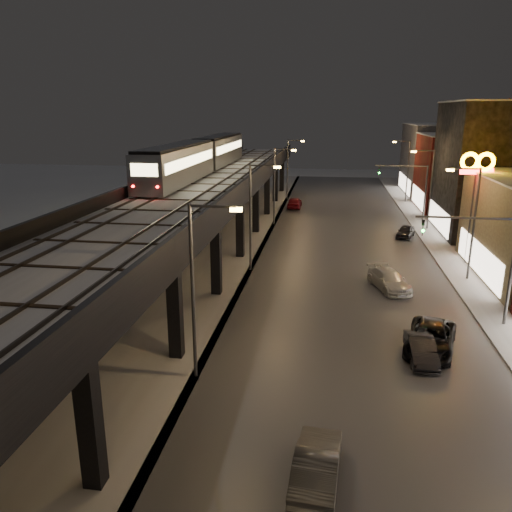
{
  "coord_description": "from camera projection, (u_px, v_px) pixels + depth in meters",
  "views": [
    {
      "loc": [
        5.68,
        -9.14,
        13.13
      ],
      "look_at": [
        1.62,
        18.42,
        5.0
      ],
      "focal_mm": 35.0,
      "sensor_mm": 36.0,
      "label": 1
    }
  ],
  "objects": [
    {
      "name": "road_surface",
      "position": [
        346.0,
        261.0,
        45.34
      ],
      "size": [
        17.0,
        120.0,
        0.06
      ],
      "primitive_type": "cube",
      "color": "#46474D",
      "rests_on": "ground"
    },
    {
      "name": "sidewalk_right",
      "position": [
        461.0,
        265.0,
        43.93
      ],
      "size": [
        4.0,
        120.0,
        0.14
      ],
      "primitive_type": "cube",
      "color": "#9FA1A8",
      "rests_on": "ground"
    },
    {
      "name": "under_viaduct_pavement",
      "position": [
        202.0,
        255.0,
        47.23
      ],
      "size": [
        11.0,
        120.0,
        0.06
      ],
      "primitive_type": "cube",
      "color": "#9FA1A8",
      "rests_on": "ground"
    },
    {
      "name": "elevated_viaduct",
      "position": [
        191.0,
        202.0,
        42.67
      ],
      "size": [
        9.0,
        100.0,
        6.3
      ],
      "color": "black",
      "rests_on": "ground"
    },
    {
      "name": "viaduct_trackbed",
      "position": [
        191.0,
        193.0,
        42.57
      ],
      "size": [
        8.4,
        100.0,
        0.32
      ],
      "color": "#B2B7C1",
      "rests_on": "elevated_viaduct"
    },
    {
      "name": "viaduct_parapet_streetside",
      "position": [
        241.0,
        189.0,
        41.86
      ],
      "size": [
        0.3,
        100.0,
        1.1
      ],
      "primitive_type": "cube",
      "color": "black",
      "rests_on": "elevated_viaduct"
    },
    {
      "name": "viaduct_parapet_far",
      "position": [
        142.0,
        186.0,
        43.08
      ],
      "size": [
        0.3,
        100.0,
        1.1
      ],
      "primitive_type": "cube",
      "color": "black",
      "rests_on": "elevated_viaduct"
    },
    {
      "name": "building_d",
      "position": [
        502.0,
        170.0,
        53.41
      ],
      "size": [
        12.2,
        13.2,
        14.16
      ],
      "color": "black",
      "rests_on": "ground"
    },
    {
      "name": "building_e",
      "position": [
        467.0,
        173.0,
        67.27
      ],
      "size": [
        12.2,
        12.2,
        10.16
      ],
      "color": "maroon",
      "rests_on": "ground"
    },
    {
      "name": "building_f",
      "position": [
        445.0,
        159.0,
        80.42
      ],
      "size": [
        12.2,
        16.2,
        11.16
      ],
      "color": "#47474C",
      "rests_on": "ground"
    },
    {
      "name": "streetlight_left_1",
      "position": [
        198.0,
        281.0,
        24.1
      ],
      "size": [
        2.57,
        0.28,
        9.0
      ],
      "color": "#38383A",
      "rests_on": "ground"
    },
    {
      "name": "streetlight_left_2",
      "position": [
        254.0,
        210.0,
        41.19
      ],
      "size": [
        2.57,
        0.28,
        9.0
      ],
      "color": "#38383A",
      "rests_on": "ground"
    },
    {
      "name": "streetlight_right_2",
      "position": [
        471.0,
        216.0,
        38.79
      ],
      "size": [
        2.56,
        0.28,
        9.0
      ],
      "color": "#38383A",
      "rests_on": "ground"
    },
    {
      "name": "streetlight_left_3",
      "position": [
        277.0,
        181.0,
        58.29
      ],
      "size": [
        2.57,
        0.28,
        9.0
      ],
      "color": "#38383A",
      "rests_on": "ground"
    },
    {
      "name": "streetlight_right_3",
      "position": [
        429.0,
        184.0,
        55.89
      ],
      "size": [
        2.56,
        0.28,
        9.0
      ],
      "color": "#38383A",
      "rests_on": "ground"
    },
    {
      "name": "streetlight_left_4",
      "position": [
        289.0,
        165.0,
        75.38
      ],
      "size": [
        2.57,
        0.28,
        9.0
      ],
      "color": "#38383A",
      "rests_on": "ground"
    },
    {
      "name": "streetlight_right_4",
      "position": [
        406.0,
        167.0,
        72.99
      ],
      "size": [
        2.56,
        0.28,
        9.0
      ],
      "color": "#38383A",
      "rests_on": "ground"
    },
    {
      "name": "traffic_light_rig_a",
      "position": [
        493.0,
        257.0,
        30.57
      ],
      "size": [
        6.1,
        0.34,
        7.0
      ],
      "color": "#38383A",
      "rests_on": "ground"
    },
    {
      "name": "traffic_light_rig_b",
      "position": [
        416.0,
        187.0,
        59.07
      ],
      "size": [
        6.1,
        0.34,
        7.0
      ],
      "color": "#38383A",
      "rests_on": "ground"
    },
    {
      "name": "subway_train",
      "position": [
        202.0,
        155.0,
        55.41
      ],
      "size": [
        2.93,
        35.7,
        3.51
      ],
      "color": "gray",
      "rests_on": "viaduct_trackbed"
    },
    {
      "name": "car_near_white",
      "position": [
        317.0,
        466.0,
        18.08
      ],
      "size": [
        1.89,
        4.6,
        1.48
      ],
      "primitive_type": "imported",
      "rotation": [
        0.0,
        0.0,
        3.07
      ],
      "color": "#3B3B3D",
      "rests_on": "ground"
    },
    {
      "name": "car_far_white",
      "position": [
        295.0,
        203.0,
        69.6
      ],
      "size": [
        1.9,
        4.55,
        1.54
      ],
      "primitive_type": "imported",
      "rotation": [
        0.0,
        0.0,
        3.12
      ],
      "color": "maroon",
      "rests_on": "ground"
    },
    {
      "name": "car_onc_silver",
      "position": [
        421.0,
        350.0,
        27.07
      ],
      "size": [
        1.4,
        3.9,
        1.28
      ],
      "primitive_type": "imported",
      "rotation": [
        0.0,
        0.0,
        0.01
      ],
      "color": "black",
      "rests_on": "ground"
    },
    {
      "name": "car_onc_dark",
      "position": [
        430.0,
        339.0,
        28.06
      ],
      "size": [
        3.87,
        5.9,
        1.51
      ],
      "primitive_type": "imported",
      "rotation": [
        0.0,
        0.0,
        -0.27
      ],
      "color": "black",
      "rests_on": "ground"
    },
    {
      "name": "car_onc_white",
      "position": [
        389.0,
        281.0,
        37.9
      ],
      "size": [
        3.45,
        5.3,
        1.43
      ],
      "primitive_type": "imported",
      "rotation": [
        0.0,
        0.0,
        0.32
      ],
      "color": "silver",
      "rests_on": "ground"
    },
    {
      "name": "car_onc_red",
      "position": [
        406.0,
        232.0,
        53.45
      ],
      "size": [
        2.62,
        4.04,
        1.28
      ],
      "primitive_type": "imported",
      "rotation": [
        0.0,
        0.0,
        -0.32
      ],
      "color": "black",
      "rests_on": "ground"
    },
    {
      "name": "sign_mcdonalds",
      "position": [
        476.0,
        174.0,
        42.28
      ],
      "size": [
        2.92,
        0.54,
        9.81
      ],
      "color": "#38383A",
      "rests_on": "ground"
    }
  ]
}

